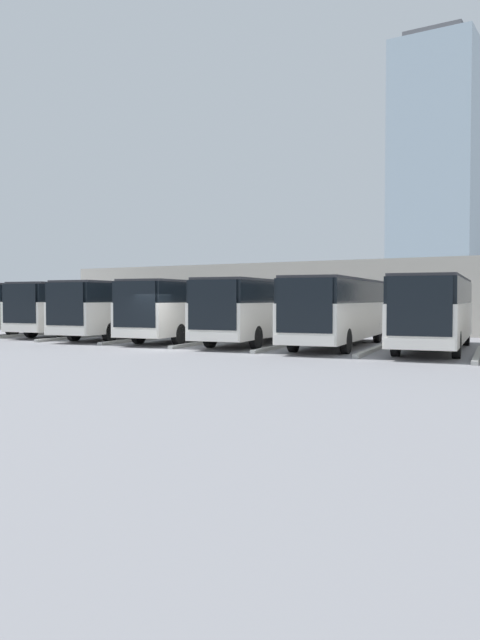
{
  "coord_description": "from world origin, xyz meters",
  "views": [
    {
      "loc": [
        -17.86,
        22.34,
        2.3
      ],
      "look_at": [
        -0.8,
        -5.8,
        1.16
      ],
      "focal_mm": 35.0,
      "sensor_mm": 36.0,
      "label": 1
    }
  ],
  "objects_px": {
    "bus_7": "(38,306)",
    "bus_2": "(340,309)",
    "bus_4": "(191,308)",
    "bus_3": "(260,308)",
    "bus_6": "(85,306)",
    "bus_1": "(435,310)",
    "bus_5": "(129,307)"
  },
  "relations": [
    {
      "from": "bus_5",
      "to": "bus_7",
      "type": "distance_m",
      "value": 8.82
    },
    {
      "from": "bus_2",
      "to": "bus_3",
      "type": "distance_m",
      "value": 4.39
    },
    {
      "from": "bus_6",
      "to": "bus_1",
      "type": "bearing_deg",
      "value": 169.99
    },
    {
      "from": "bus_6",
      "to": "bus_7",
      "type": "xyz_separation_m",
      "value": [
        4.39,
        -0.05,
        0.0
      ]
    },
    {
      "from": "bus_2",
      "to": "bus_5",
      "type": "bearing_deg",
      "value": -8.55
    },
    {
      "from": "bus_6",
      "to": "bus_7",
      "type": "relative_size",
      "value": 1.0
    },
    {
      "from": "bus_6",
      "to": "bus_7",
      "type": "distance_m",
      "value": 4.39
    },
    {
      "from": "bus_4",
      "to": "bus_6",
      "type": "bearing_deg",
      "value": -12.86
    },
    {
      "from": "bus_4",
      "to": "bus_6",
      "type": "height_order",
      "value": "same"
    },
    {
      "from": "bus_4",
      "to": "bus_5",
      "type": "relative_size",
      "value": 1.0
    },
    {
      "from": "bus_7",
      "to": "bus_2",
      "type": "bearing_deg",
      "value": 169.17
    },
    {
      "from": "bus_4",
      "to": "bus_1",
      "type": "bearing_deg",
      "value": 171.9
    },
    {
      "from": "bus_1",
      "to": "bus_2",
      "type": "xyz_separation_m",
      "value": [
        4.39,
        0.27,
        0.0
      ]
    },
    {
      "from": "bus_3",
      "to": "bus_7",
      "type": "relative_size",
      "value": 1.0
    },
    {
      "from": "bus_4",
      "to": "bus_5",
      "type": "bearing_deg",
      "value": -6.38
    },
    {
      "from": "bus_2",
      "to": "bus_6",
      "type": "height_order",
      "value": "same"
    },
    {
      "from": "bus_1",
      "to": "bus_6",
      "type": "height_order",
      "value": "same"
    },
    {
      "from": "bus_1",
      "to": "bus_6",
      "type": "xyz_separation_m",
      "value": [
        21.93,
        -0.58,
        0.0
      ]
    },
    {
      "from": "bus_4",
      "to": "bus_5",
      "type": "distance_m",
      "value": 4.39
    },
    {
      "from": "bus_3",
      "to": "bus_4",
      "type": "distance_m",
      "value": 4.39
    },
    {
      "from": "bus_1",
      "to": "bus_3",
      "type": "height_order",
      "value": "same"
    },
    {
      "from": "bus_3",
      "to": "bus_6",
      "type": "height_order",
      "value": "same"
    },
    {
      "from": "bus_4",
      "to": "bus_7",
      "type": "height_order",
      "value": "same"
    },
    {
      "from": "bus_1",
      "to": "bus_5",
      "type": "bearing_deg",
      "value": -7.67
    },
    {
      "from": "bus_4",
      "to": "bus_5",
      "type": "xyz_separation_m",
      "value": [
        4.39,
        0.16,
        0.0
      ]
    },
    {
      "from": "bus_1",
      "to": "bus_6",
      "type": "bearing_deg",
      "value": -10.01
    },
    {
      "from": "bus_2",
      "to": "bus_4",
      "type": "xyz_separation_m",
      "value": [
        8.77,
        -0.18,
        0.0
      ]
    },
    {
      "from": "bus_2",
      "to": "bus_1",
      "type": "bearing_deg",
      "value": 174.98
    },
    {
      "from": "bus_4",
      "to": "bus_2",
      "type": "bearing_deg",
      "value": 170.36
    },
    {
      "from": "bus_7",
      "to": "bus_5",
      "type": "bearing_deg",
      "value": 165.77
    },
    {
      "from": "bus_2",
      "to": "bus_7",
      "type": "distance_m",
      "value": 21.95
    },
    {
      "from": "bus_5",
      "to": "bus_1",
      "type": "bearing_deg",
      "value": 172.33
    }
  ]
}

